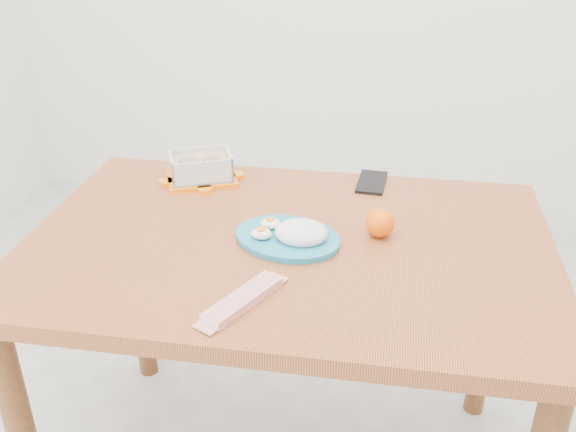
% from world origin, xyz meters
% --- Properties ---
extents(dining_table, '(1.22, 0.84, 0.75)m').
position_xyz_m(dining_table, '(-0.06, 0.08, 0.65)').
color(dining_table, '#AD5731').
rests_on(dining_table, ground).
extents(food_container, '(0.22, 0.20, 0.08)m').
position_xyz_m(food_container, '(-0.35, 0.35, 0.79)').
color(food_container, orange).
rests_on(food_container, dining_table).
extents(orange_fruit, '(0.07, 0.07, 0.07)m').
position_xyz_m(orange_fruit, '(0.14, 0.14, 0.78)').
color(orange_fruit, '#FF3C05').
rests_on(orange_fruit, dining_table).
extents(rice_plate, '(0.29, 0.29, 0.06)m').
position_xyz_m(rice_plate, '(-0.05, 0.07, 0.77)').
color(rice_plate, teal).
rests_on(rice_plate, dining_table).
extents(candy_bar, '(0.12, 0.19, 0.02)m').
position_xyz_m(candy_bar, '(-0.09, -0.18, 0.76)').
color(candy_bar, '#B90909').
rests_on(candy_bar, dining_table).
extents(smartphone, '(0.08, 0.15, 0.01)m').
position_xyz_m(smartphone, '(0.10, 0.42, 0.75)').
color(smartphone, black).
rests_on(smartphone, dining_table).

